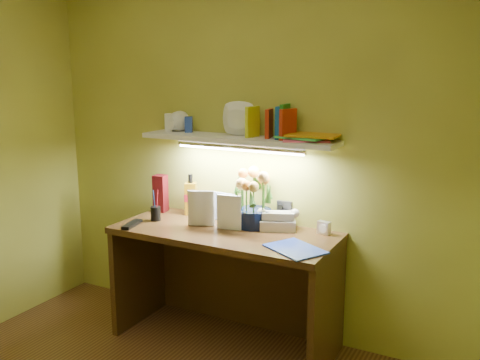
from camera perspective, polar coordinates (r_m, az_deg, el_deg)
name	(u,v)px	position (r m, az deg, el deg)	size (l,w,h in m)	color
desk	(225,287)	(3.46, -1.64, -11.32)	(1.40, 0.60, 0.75)	#3A240F
flower_bouquet	(254,196)	(3.36, 1.46, -1.73)	(0.25, 0.25, 0.40)	#0D173D
telephone	(278,219)	(3.35, 4.08, -4.15)	(0.22, 0.16, 0.13)	beige
desk_clock	(324,228)	(3.29, 8.94, -5.05)	(0.08, 0.04, 0.08)	silver
whisky_bottle	(191,194)	(3.67, -5.28, -1.53)	(0.08, 0.08, 0.28)	#A8760E
whisky_box	(161,193)	(3.77, -8.48, -1.42)	(0.08, 0.08, 0.26)	#500B0F
pen_cup	(155,209)	(3.56, -9.01, -3.05)	(0.07, 0.07, 0.16)	black
art_card	(222,206)	(3.53, -1.97, -2.83)	(0.18, 0.04, 0.18)	silver
tv_remote	(132,224)	(3.48, -11.44, -4.66)	(0.05, 0.19, 0.02)	black
blue_folder	(295,249)	(3.00, 5.91, -7.33)	(0.31, 0.23, 0.01)	blue
desk_book_a	(188,208)	(3.41, -5.60, -2.98)	(0.17, 0.02, 0.23)	beige
desk_book_b	(217,211)	(3.34, -2.49, -3.34)	(0.16, 0.02, 0.22)	white
wall_shelf	(239,133)	(3.36, -0.14, 5.02)	(1.30, 0.30, 0.24)	white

